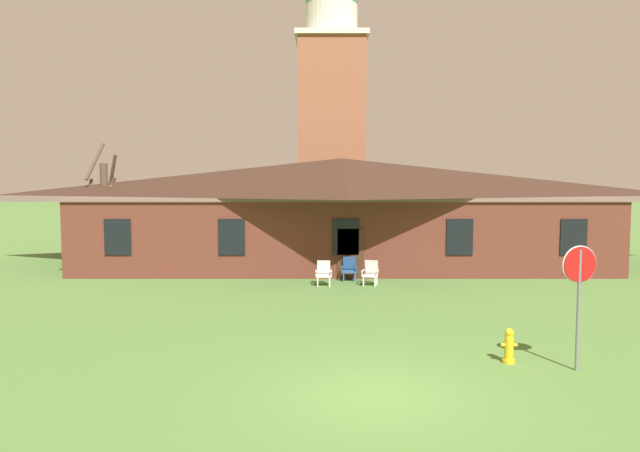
{
  "coord_description": "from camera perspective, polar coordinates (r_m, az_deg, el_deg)",
  "views": [
    {
      "loc": [
        -1.06,
        -10.81,
        4.1
      ],
      "look_at": [
        -1.08,
        8.19,
        2.61
      ],
      "focal_mm": 32.71,
      "sensor_mm": 36.0,
      "label": 1
    }
  ],
  "objects": [
    {
      "name": "brick_building",
      "position": [
        29.05,
        2.15,
        1.62
      ],
      "size": [
        24.55,
        10.4,
        5.19
      ],
      "color": "brown",
      "rests_on": "ground"
    },
    {
      "name": "lawn_chair_by_porch",
      "position": [
        22.83,
        0.41,
        -4.58
      ],
      "size": [
        0.64,
        0.67,
        0.96
      ],
      "color": "white",
      "rests_on": "ground"
    },
    {
      "name": "ground_plane",
      "position": [
        11.61,
        5.51,
        -16.21
      ],
      "size": [
        200.0,
        200.0,
        0.0
      ],
      "primitive_type": "plane",
      "color": "#517A38"
    },
    {
      "name": "lawn_chair_left_end",
      "position": [
        22.96,
        5.04,
        -4.54
      ],
      "size": [
        0.74,
        0.78,
        0.96
      ],
      "color": "white",
      "rests_on": "ground"
    },
    {
      "name": "bare_tree_beside_building",
      "position": [
        30.63,
        -20.29,
        1.96
      ],
      "size": [
        1.76,
        1.78,
        5.97
      ],
      "color": "brown",
      "rests_on": "ground"
    },
    {
      "name": "dome_tower",
      "position": [
        43.71,
        1.16,
        11.33
      ],
      "size": [
        5.18,
        5.18,
        20.25
      ],
      "color": "#93563D",
      "rests_on": "ground"
    },
    {
      "name": "fire_hydrant",
      "position": [
        14.02,
        18.05,
        -11.14
      ],
      "size": [
        0.36,
        0.28,
        0.79
      ],
      "color": "gold",
      "rests_on": "ground"
    },
    {
      "name": "lawn_chair_near_door",
      "position": [
        23.95,
        2.94,
        -4.16
      ],
      "size": [
        0.66,
        0.69,
        0.96
      ],
      "color": "#2D5693",
      "rests_on": "ground"
    },
    {
      "name": "stop_sign",
      "position": [
        13.66,
        24.08,
        -5.01
      ],
      "size": [
        0.79,
        0.2,
        2.71
      ],
      "color": "slate",
      "rests_on": "ground"
    }
  ]
}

